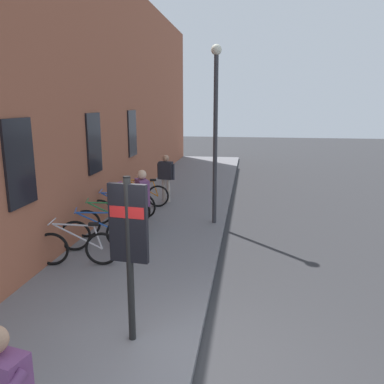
{
  "coord_description": "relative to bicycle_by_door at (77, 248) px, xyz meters",
  "views": [
    {
      "loc": [
        -4.52,
        -0.62,
        3.47
      ],
      "look_at": [
        3.97,
        0.61,
        1.51
      ],
      "focal_mm": 36.85,
      "sensor_mm": 36.0,
      "label": 1
    }
  ],
  "objects": [
    {
      "name": "ground",
      "position": [
        3.2,
        -3.87,
        -0.51
      ],
      "size": [
        60.0,
        60.0,
        0.0
      ],
      "primitive_type": "plane",
      "color": "#2D2D30"
    },
    {
      "name": "sidewalk_pavement",
      "position": [
        5.2,
        -1.12,
        -0.45
      ],
      "size": [
        24.0,
        3.5,
        0.12
      ],
      "primitive_type": "cube",
      "color": "slate",
      "rests_on": "ground"
    },
    {
      "name": "station_facade",
      "position": [
        6.19,
        0.93,
        3.18
      ],
      "size": [
        22.0,
        0.65,
        7.39
      ],
      "color": "#9E563D",
      "rests_on": "ground"
    },
    {
      "name": "bicycle_by_door",
      "position": [
        0.0,
        0.0,
        0.0
      ],
      "size": [
        0.49,
        1.76,
        0.97
      ],
      "color": "black",
      "rests_on": "sidewalk_pavement"
    },
    {
      "name": "bicycle_leaning_wall",
      "position": [
        0.95,
        -0.1,
        0.0
      ],
      "size": [
        0.7,
        1.69,
        0.97
      ],
      "color": "black",
      "rests_on": "sidewalk_pavement"
    },
    {
      "name": "bicycle_nearest_sign",
      "position": [
        1.84,
        0.0,
        0.0
      ],
      "size": [
        0.64,
        1.72,
        0.97
      ],
      "color": "black",
      "rests_on": "sidewalk_pavement"
    },
    {
      "name": "bicycle_beside_lamp",
      "position": [
        2.88,
        0.06,
        0.0
      ],
      "size": [
        0.52,
        1.75,
        0.97
      ],
      "color": "black",
      "rests_on": "sidewalk_pavement"
    },
    {
      "name": "bicycle_end_of_row",
      "position": [
        3.78,
        -0.01,
        0.0
      ],
      "size": [
        0.68,
        1.7,
        0.97
      ],
      "color": "black",
      "rests_on": "sidewalk_pavement"
    },
    {
      "name": "bicycle_under_window",
      "position": [
        4.77,
        -0.08,
        0.0
      ],
      "size": [
        0.51,
        1.75,
        0.97
      ],
      "color": "black",
      "rests_on": "sidewalk_pavement"
    },
    {
      "name": "transit_info_sign",
      "position": [
        -2.4,
        -1.9,
        1.21
      ],
      "size": [
        0.15,
        0.56,
        2.4
      ],
      "color": "black",
      "rests_on": "sidewalk_pavement"
    },
    {
      "name": "pedestrian_crossing_street",
      "position": [
        1.92,
        -0.89,
        0.67
      ],
      "size": [
        0.58,
        0.47,
        1.73
      ],
      "color": "#4C724C",
      "rests_on": "sidewalk_pavement"
    },
    {
      "name": "pedestrian_by_facade",
      "position": [
        5.56,
        -0.72,
        0.6
      ],
      "size": [
        0.3,
        0.61,
        1.62
      ],
      "color": "#B2A599",
      "rests_on": "sidewalk_pavement"
    },
    {
      "name": "street_lamp",
      "position": [
        3.41,
        -2.57,
        2.49
      ],
      "size": [
        0.28,
        0.28,
        4.82
      ],
      "color": "#333338",
      "rests_on": "sidewalk_pavement"
    }
  ]
}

